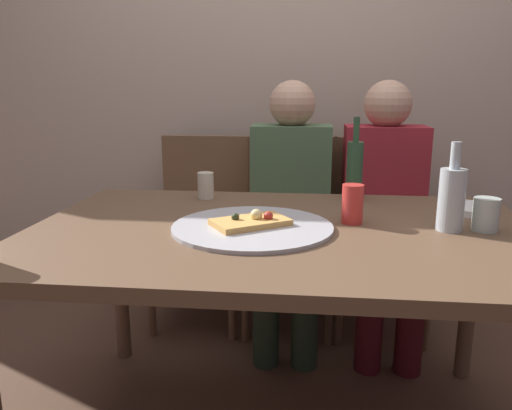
# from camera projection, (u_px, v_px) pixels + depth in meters

# --- Properties ---
(back_wall) EXTENTS (6.00, 0.10, 2.60)m
(back_wall) POSITION_uv_depth(u_px,v_px,m) (298.00, 55.00, 2.55)
(back_wall) COLOR #BCA893
(back_wall) RESTS_ON ground_plane
(dining_table) EXTENTS (1.54, 0.99, 0.73)m
(dining_table) POSITION_uv_depth(u_px,v_px,m) (284.00, 250.00, 1.51)
(dining_table) COLOR brown
(dining_table) RESTS_ON ground_plane
(pizza_tray) EXTENTS (0.48, 0.48, 0.01)m
(pizza_tray) POSITION_uv_depth(u_px,v_px,m) (252.00, 227.00, 1.47)
(pizza_tray) COLOR #ADADB2
(pizza_tray) RESTS_ON dining_table
(pizza_slice_last) EXTENTS (0.26, 0.23, 0.05)m
(pizza_slice_last) POSITION_uv_depth(u_px,v_px,m) (251.00, 221.00, 1.47)
(pizza_slice_last) COLOR tan
(pizza_slice_last) RESTS_ON pizza_tray
(wine_bottle) EXTENTS (0.08, 0.08, 0.26)m
(wine_bottle) POSITION_uv_depth(u_px,v_px,m) (452.00, 198.00, 1.44)
(wine_bottle) COLOR #B2BCC1
(wine_bottle) RESTS_ON dining_table
(beer_bottle) EXTENTS (0.06, 0.06, 0.31)m
(beer_bottle) POSITION_uv_depth(u_px,v_px,m) (355.00, 168.00, 1.84)
(beer_bottle) COLOR #2D5133
(beer_bottle) RESTS_ON dining_table
(tumbler_far) EXTENTS (0.08, 0.08, 0.10)m
(tumbler_far) POSITION_uv_depth(u_px,v_px,m) (486.00, 214.00, 1.45)
(tumbler_far) COLOR #B7C6BC
(tumbler_far) RESTS_ON dining_table
(wine_glass) EXTENTS (0.06, 0.06, 0.10)m
(wine_glass) POSITION_uv_depth(u_px,v_px,m) (206.00, 186.00, 1.87)
(wine_glass) COLOR beige
(wine_glass) RESTS_ON dining_table
(soda_can) EXTENTS (0.07, 0.07, 0.12)m
(soda_can) POSITION_uv_depth(u_px,v_px,m) (352.00, 204.00, 1.52)
(soda_can) COLOR red
(soda_can) RESTS_ON dining_table
(plate_stack) EXTENTS (0.19, 0.19, 0.02)m
(plate_stack) POSITION_uv_depth(u_px,v_px,m) (468.00, 209.00, 1.67)
(plate_stack) COLOR white
(plate_stack) RESTS_ON dining_table
(chair_left) EXTENTS (0.44, 0.44, 0.90)m
(chair_left) POSITION_uv_depth(u_px,v_px,m) (202.00, 216.00, 2.45)
(chair_left) COLOR brown
(chair_left) RESTS_ON ground_plane
(chair_middle) EXTENTS (0.44, 0.44, 0.90)m
(chair_middle) POSITION_uv_depth(u_px,v_px,m) (291.00, 219.00, 2.41)
(chair_middle) COLOR brown
(chair_middle) RESTS_ON ground_plane
(chair_right) EXTENTS (0.44, 0.44, 0.90)m
(chair_right) POSITION_uv_depth(u_px,v_px,m) (379.00, 221.00, 2.36)
(chair_right) COLOR brown
(chair_right) RESTS_ON ground_plane
(guest_in_sweater) EXTENTS (0.36, 0.56, 1.17)m
(guest_in_sweater) POSITION_uv_depth(u_px,v_px,m) (290.00, 200.00, 2.23)
(guest_in_sweater) COLOR #4C6B47
(guest_in_sweater) RESTS_ON ground_plane
(guest_in_beanie) EXTENTS (0.36, 0.56, 1.17)m
(guest_in_beanie) POSITION_uv_depth(u_px,v_px,m) (385.00, 202.00, 2.19)
(guest_in_beanie) COLOR maroon
(guest_in_beanie) RESTS_ON ground_plane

